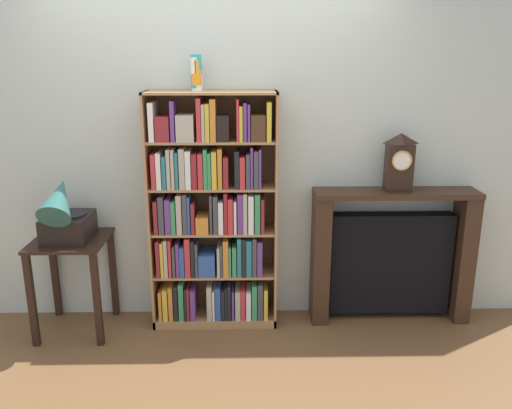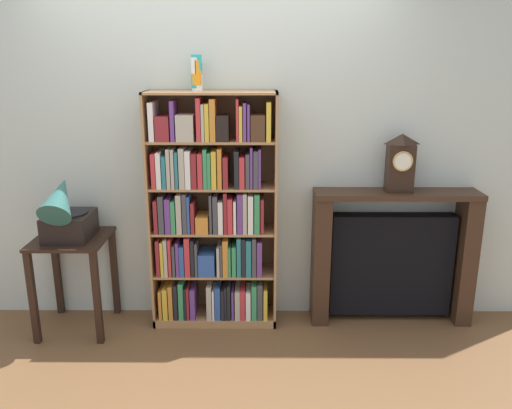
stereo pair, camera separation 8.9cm
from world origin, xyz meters
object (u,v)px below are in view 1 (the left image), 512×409
gramophone (64,214)px  side_table_left (72,263)px  cup_stack (196,73)px  mantel_clock (399,162)px  bookshelf (211,220)px  fireplace_mantel (391,256)px

gramophone → side_table_left: bearing=90.0°
cup_stack → mantel_clock: size_ratio=0.58×
side_table_left → gramophone: size_ratio=1.37×
cup_stack → mantel_clock: bearing=-0.8°
side_table_left → mantel_clock: bearing=3.0°
bookshelf → cup_stack: cup_stack is taller
cup_stack → gramophone: bearing=-167.7°
bookshelf → side_table_left: (-0.99, -0.10, -0.28)m
bookshelf → side_table_left: size_ratio=2.44×
gramophone → fireplace_mantel: (2.32, 0.20, -0.40)m
gramophone → bookshelf: bearing=9.1°
side_table_left → fireplace_mantel: bearing=3.6°
gramophone → fireplace_mantel: gramophone is taller
cup_stack → bookshelf: bearing=-26.9°
cup_stack → gramophone: (-0.91, -0.20, -0.93)m
bookshelf → mantel_clock: bearing=0.8°
side_table_left → fireplace_mantel: (2.32, 0.15, -0.03)m
side_table_left → mantel_clock: (2.33, 0.12, 0.70)m
side_table_left → gramophone: bearing=-90.0°
fireplace_mantel → side_table_left: bearing=-176.4°
cup_stack → gramophone: 1.32m
bookshelf → mantel_clock: bookshelf is taller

